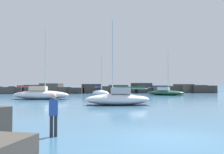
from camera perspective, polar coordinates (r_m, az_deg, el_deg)
The scene contains 9 objects.
ground_plane at distance 10.97m, azimuth 13.01°, elevation -13.25°, with size 600.00×600.00×0.00m, color #3D6B8E.
open_sea_beyond at distance 121.23m, azimuth -5.90°, elevation -2.69°, with size 400.00×116.00×0.01m.
breakwater_jetty at distance 61.60m, azimuth -1.53°, elevation -2.80°, with size 59.92×7.52×2.51m.
foreground_rocks at distance 9.20m, azimuth 1.02°, elevation -12.81°, with size 17.47×8.26×1.18m.
sailboat_moored_0 at distance 26.31m, azimuth 1.31°, elevation -4.96°, with size 6.95×2.82×9.00m.
sailboat_moored_1 at distance 37.78m, azimuth -16.00°, elevation -3.83°, with size 8.46×3.66×10.20m.
sailboat_moored_5 at distance 50.86m, azimuth 12.07°, elevation -3.45°, with size 7.50×6.29×8.86m.
sailboat_moored_6 at distance 45.04m, azimuth -2.65°, elevation -3.70°, with size 3.75×6.03×7.34m.
person_on_rocks at distance 10.88m, azimuth -13.20°, elevation -7.86°, with size 0.36×0.24×1.81m.
Camera 1 is at (-3.78, -10.05, 2.21)m, focal length 40.00 mm.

